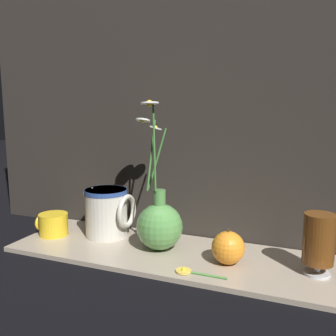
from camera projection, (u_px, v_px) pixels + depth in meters
The scene contains 9 objects.
ground_plane at pixel (172, 256), 0.96m from camera, with size 6.00×6.00×0.00m, color black.
shelf at pixel (172, 254), 0.96m from camera, with size 0.86×0.27×0.01m.
backdrop_wall at pixel (193, 44), 1.01m from camera, with size 1.36×0.02×1.10m.
vase_with_flowers at pixel (159, 224), 0.97m from camera, with size 0.13×0.12×0.39m.
yellow_mug at pixel (53, 224), 1.09m from camera, with size 0.09×0.08×0.06m.
ceramic_pitcher at pixel (107, 211), 1.07m from camera, with size 0.15×0.12×0.15m.
tea_glass at pixel (319, 241), 0.82m from camera, with size 0.07×0.07×0.14m.
orange_fruit at pixel (228, 248), 0.89m from camera, with size 0.08×0.08×0.09m.
loose_daisy at pixel (189, 272), 0.84m from camera, with size 0.12×0.04×0.01m.
Camera 1 is at (0.33, -0.85, 0.38)m, focal length 40.00 mm.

